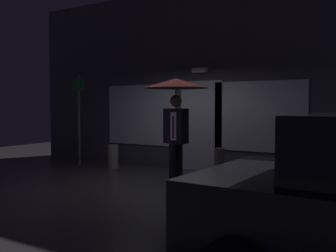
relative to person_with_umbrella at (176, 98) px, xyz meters
The scene contains 6 objects.
ground_plane 1.79m from the person_with_umbrella, 141.43° to the right, with size 18.00×18.00×0.00m, color #423F44.
building_facade 2.15m from the person_with_umbrella, 100.00° to the left, with size 10.61×0.48×4.53m.
person_with_umbrella is the anchor object (origin of this frame).
street_sign_post 3.56m from the person_with_umbrella, 165.75° to the left, with size 0.40×0.07×2.40m.
sidewalk_bollard 1.76m from the person_with_umbrella, 60.91° to the left, with size 0.22×0.22×0.69m, color slate.
sidewalk_bollard_2 3.07m from the person_with_umbrella, 156.15° to the left, with size 0.27×0.27×0.59m, color #9E998E.
Camera 1 is at (4.03, -6.18, 1.58)m, focal length 40.46 mm.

